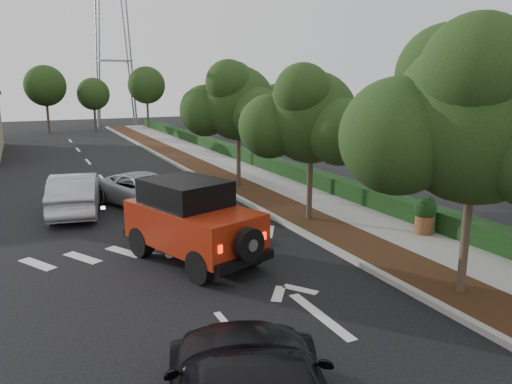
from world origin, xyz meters
TOP-DOWN VIEW (x-y plane):
  - ground at (0.00, 0.00)m, footprint 120.00×120.00m
  - curb at (4.60, 12.00)m, footprint 0.20×70.00m
  - planting_strip at (5.60, 12.00)m, footprint 1.80×70.00m
  - sidewalk at (7.50, 12.00)m, footprint 2.00×70.00m
  - hedge at (8.90, 12.00)m, footprint 0.80×70.00m
  - transmission_tower at (6.00, 48.00)m, footprint 7.00×4.00m
  - street_tree_near at (5.60, -0.50)m, footprint 3.80×3.80m
  - street_tree_mid at (5.60, 6.50)m, footprint 3.20×3.20m
  - street_tree_far at (5.60, 13.00)m, footprint 3.40×3.40m
  - red_jeep at (0.49, 4.60)m, footprint 3.23×4.70m
  - silver_suv_ahead at (0.73, 11.25)m, footprint 3.84×5.29m
  - silver_sedan_oncoming at (-1.93, 11.30)m, footprint 2.45×4.99m
  - terracotta_planter at (8.07, 3.37)m, footprint 0.74×0.74m

SIDE VIEW (x-z plane):
  - ground at x=0.00m, z-range 0.00..0.00m
  - transmission_tower at x=6.00m, z-range -14.00..14.00m
  - street_tree_near at x=5.60m, z-range -2.96..2.96m
  - street_tree_mid at x=5.60m, z-range -2.66..2.66m
  - street_tree_far at x=5.60m, z-range -2.81..2.81m
  - planting_strip at x=5.60m, z-range 0.00..0.12m
  - sidewalk at x=7.50m, z-range 0.00..0.12m
  - curb at x=4.60m, z-range 0.00..0.15m
  - hedge at x=8.90m, z-range 0.00..0.80m
  - silver_suv_ahead at x=0.73m, z-range 0.00..1.34m
  - silver_sedan_oncoming at x=-1.93m, z-range 0.00..1.57m
  - terracotta_planter at x=8.07m, z-range 0.22..1.51m
  - red_jeep at x=0.49m, z-range 0.02..2.32m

